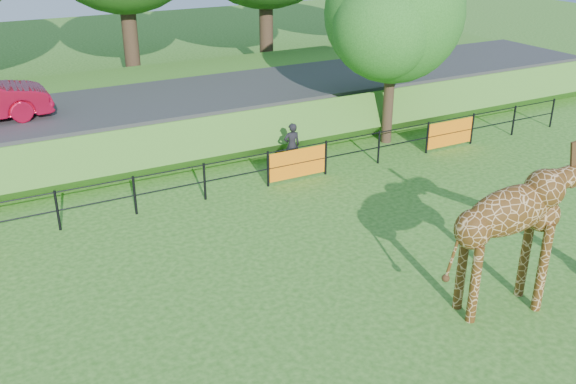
% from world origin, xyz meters
% --- Properties ---
extents(ground, '(90.00, 90.00, 0.00)m').
position_xyz_m(ground, '(0.00, 0.00, 0.00)').
color(ground, '#296419').
rests_on(ground, ground).
extents(giraffe, '(4.43, 1.64, 3.11)m').
position_xyz_m(giraffe, '(4.12, -0.12, 1.56)').
color(giraffe, '#4E2E10').
rests_on(giraffe, ground).
extents(perimeter_fence, '(28.07, 0.10, 1.10)m').
position_xyz_m(perimeter_fence, '(0.00, 8.00, 0.55)').
color(perimeter_fence, black).
rests_on(perimeter_fence, ground).
extents(embankment, '(40.00, 9.00, 1.30)m').
position_xyz_m(embankment, '(0.00, 15.50, 0.65)').
color(embankment, '#296419').
rests_on(embankment, ground).
extents(road, '(40.00, 5.00, 0.12)m').
position_xyz_m(road, '(0.00, 14.00, 1.36)').
color(road, '#2E2F31').
rests_on(road, embankment).
extents(visitor, '(0.58, 0.42, 1.47)m').
position_xyz_m(visitor, '(3.36, 9.02, 0.74)').
color(visitor, black).
rests_on(visitor, ground).
extents(tree_east, '(5.40, 4.71, 6.76)m').
position_xyz_m(tree_east, '(7.60, 9.63, 4.28)').
color(tree_east, '#302315').
rests_on(tree_east, ground).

